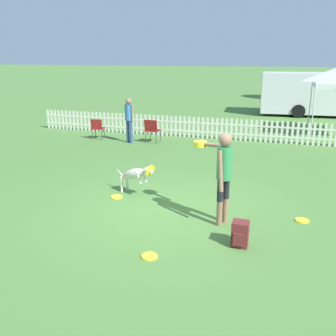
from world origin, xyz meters
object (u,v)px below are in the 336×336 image
Objects in this scene: frisbee_near_dog at (117,197)px; frisbee_midfield at (302,220)px; leaping_dog at (135,174)px; folding_chair_center at (97,127)px; backpack_on_grass at (240,234)px; spectator_standing at (129,116)px; equipment_trailer at (310,93)px; handler_person at (222,167)px; frisbee_near_handler at (149,256)px; folding_chair_blue_left at (152,129)px.

frisbee_midfield is at bearing -0.85° from frisbee_near_dog.
leaping_dog reaches higher than folding_chair_center.
leaping_dog is 2.73× the size of backpack_on_grass.
spectator_standing is (-4.90, 6.70, 0.78)m from backpack_on_grass.
spectator_standing is at bearing -131.54° from leaping_dog.
leaping_dog is at bearing 174.39° from frisbee_midfield.
frisbee_midfield is 0.04× the size of equipment_trailer.
frisbee_near_handler is (-0.83, -1.63, -1.11)m from handler_person.
folding_chair_blue_left is (-1.51, 5.23, 0.02)m from leaping_dog.
equipment_trailer reaches higher than leaping_dog.
frisbee_midfield is (2.35, 2.18, 0.00)m from frisbee_near_handler.
handler_person reaches higher than spectator_standing.
folding_chair_blue_left is 0.95m from spectator_standing.
frisbee_near_handler is 0.04× the size of equipment_trailer.
folding_chair_center reaches higher than frisbee_midfield.
spectator_standing is (1.43, -0.21, 0.52)m from folding_chair_center.
leaping_dog is 3.68m from frisbee_midfield.
handler_person is 15.33m from equipment_trailer.
frisbee_near_handler is 1.56m from backpack_on_grass.
frisbee_near_dog is at bearing 104.32° from folding_chair_blue_left.
spectator_standing is at bearing -129.86° from equipment_trailer.
frisbee_midfield is at bearing 108.02° from leaping_dog.
backpack_on_grass is 0.50× the size of folding_chair_blue_left.
equipment_trailer is (4.24, 14.27, 0.69)m from leaping_dog.
folding_chair_center is (-6.33, 6.91, 0.25)m from backpack_on_grass.
equipment_trailer is (1.64, 16.00, 0.98)m from backpack_on_grass.
backpack_on_grass is at bearing -25.83° from frisbee_near_dog.
folding_chair_blue_left is at bearing 132.66° from frisbee_midfield.
spectator_standing is at bearing 20.16° from folding_chair_blue_left.
spectator_standing is at bearing 115.52° from frisbee_near_handler.
handler_person is 1.31m from backpack_on_grass.
leaping_dog is 3.14m from backpack_on_grass.
handler_person reaches higher than leaping_dog.
frisbee_near_handler is 8.38m from spectator_standing.
folding_chair_blue_left is at bearing 101.86° from frisbee_near_dog.
frisbee_near_handler is 3.21m from frisbee_midfield.
leaping_dog is 1.37× the size of folding_chair_blue_left.
folding_chair_center is at bearing 122.99° from frisbee_near_handler.
folding_chair_blue_left is at bearing -127.18° from equipment_trailer.
folding_chair_blue_left is (-5.14, 5.58, 0.51)m from frisbee_midfield.
equipment_trailer is at bearing -119.99° from folding_chair_blue_left.
frisbee_near_dog is at bearing -26.07° from leaping_dog.
handler_person is at bearing -160.06° from frisbee_midfield.
spectator_standing reaches higher than frisbee_near_dog.
handler_person reaches higher than folding_chair_blue_left.
leaping_dog is 2.89m from frisbee_near_handler.
frisbee_near_handler is 2.78m from frisbee_near_dog.
handler_person is 8.46m from folding_chair_center.
frisbee_near_dog is 15.33m from equipment_trailer.
folding_chair_blue_left is 0.53× the size of spectator_standing.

